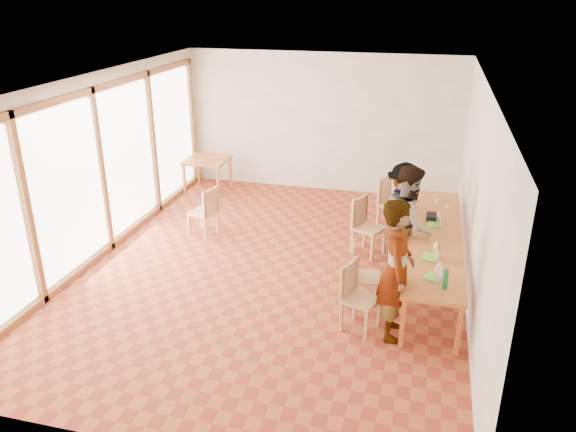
{
  "coord_description": "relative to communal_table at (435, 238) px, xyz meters",
  "views": [
    {
      "loc": [
        2.25,
        -7.83,
        4.28
      ],
      "look_at": [
        0.35,
        -0.37,
        1.1
      ],
      "focal_mm": 35.0,
      "sensor_mm": 36.0,
      "label": 1
    }
  ],
  "objects": [
    {
      "name": "chair_spare",
      "position": [
        -4.0,
        0.67,
        -0.13
      ],
      "size": [
        0.53,
        0.53,
        0.49
      ],
      "rotation": [
        0.0,
        0.0,
        2.86
      ],
      "color": "tan",
      "rests_on": "ground"
    },
    {
      "name": "communal_table",
      "position": [
        0.0,
        0.0,
        0.0
      ],
      "size": [
        0.8,
        4.0,
        0.75
      ],
      "color": "#BB6829",
      "rests_on": "ground"
    },
    {
      "name": "wall_right",
      "position": [
        0.5,
        -0.26,
        0.8
      ],
      "size": [
        0.1,
        8.0,
        3.0
      ],
      "primitive_type": "cube",
      "color": "white",
      "rests_on": "ground"
    },
    {
      "name": "wall_back",
      "position": [
        -2.5,
        3.74,
        0.8
      ],
      "size": [
        6.0,
        0.1,
        3.0
      ],
      "primitive_type": "cube",
      "color": "white",
      "rests_on": "ground"
    },
    {
      "name": "ground",
      "position": [
        -2.5,
        -0.26,
        -0.7
      ],
      "size": [
        8.0,
        8.0,
        0.0
      ],
      "primitive_type": "plane",
      "color": "#A14A27",
      "rests_on": "ground"
    },
    {
      "name": "clear_glass",
      "position": [
        0.0,
        1.36,
        0.09
      ],
      "size": [
        0.07,
        0.07,
        0.09
      ],
      "primitive_type": "cylinder",
      "color": "silver",
      "rests_on": "communal_table"
    },
    {
      "name": "window_wall",
      "position": [
        -5.46,
        -0.26,
        0.8
      ],
      "size": [
        0.1,
        8.0,
        3.0
      ],
      "primitive_type": "cube",
      "color": "white",
      "rests_on": "ground"
    },
    {
      "name": "chair_mid",
      "position": [
        -1.03,
        -1.03,
        -0.14
      ],
      "size": [
        0.48,
        0.48,
        0.49
      ],
      "rotation": [
        0.0,
        0.0,
        0.13
      ],
      "color": "tan",
      "rests_on": "ground"
    },
    {
      "name": "green_bottle",
      "position": [
        0.13,
        -1.65,
        0.19
      ],
      "size": [
        0.07,
        0.07,
        0.28
      ],
      "primitive_type": "cylinder",
      "color": "#127E3D",
      "rests_on": "communal_table"
    },
    {
      "name": "person_far",
      "position": [
        -0.56,
        0.91,
        0.09
      ],
      "size": [
        0.76,
        1.11,
        1.58
      ],
      "primitive_type": "imported",
      "rotation": [
        0.0,
        0.0,
        1.39
      ],
      "color": "gray",
      "rests_on": "ground"
    },
    {
      "name": "chair_empty",
      "position": [
        -0.85,
        1.91,
        -0.1
      ],
      "size": [
        0.61,
        0.61,
        0.53
      ],
      "rotation": [
        0.0,
        0.0,
        -0.41
      ],
      "color": "tan",
      "rests_on": "ground"
    },
    {
      "name": "ceiling",
      "position": [
        -2.5,
        -0.26,
        2.32
      ],
      "size": [
        6.0,
        8.0,
        0.04
      ],
      "primitive_type": "cube",
      "color": "white",
      "rests_on": "wall_back"
    },
    {
      "name": "person_mid",
      "position": [
        -0.42,
        -0.05,
        0.22
      ],
      "size": [
        0.74,
        0.93,
        1.84
      ],
      "primitive_type": "imported",
      "rotation": [
        0.0,
        0.0,
        1.62
      ],
      "color": "gray",
      "rests_on": "ground"
    },
    {
      "name": "yellow_mug",
      "position": [
        0.03,
        -0.49,
        0.09
      ],
      "size": [
        0.12,
        0.12,
        0.09
      ],
      "primitive_type": "imported",
      "rotation": [
        0.0,
        0.0,
        0.12
      ],
      "color": "orange",
      "rests_on": "communal_table"
    },
    {
      "name": "black_pouch",
      "position": [
        -0.07,
        0.61,
        0.09
      ],
      "size": [
        0.16,
        0.26,
        0.09
      ],
      "primitive_type": "cube",
      "color": "black",
      "rests_on": "communal_table"
    },
    {
      "name": "laptop_far",
      "position": [
        0.01,
        0.39,
        0.1
      ],
      "size": [
        0.23,
        0.25,
        0.19
      ],
      "rotation": [
        0.0,
        0.0,
        0.14
      ],
      "color": "#65DA38",
      "rests_on": "communal_table"
    },
    {
      "name": "person_near",
      "position": [
        -0.48,
        -1.68,
        0.25
      ],
      "size": [
        0.52,
        0.73,
        1.9
      ],
      "primitive_type": "imported",
      "rotation": [
        0.0,
        0.0,
        1.66
      ],
      "color": "gray",
      "rests_on": "ground"
    },
    {
      "name": "wall_front",
      "position": [
        -2.5,
        -4.26,
        0.8
      ],
      "size": [
        6.0,
        0.1,
        3.0
      ],
      "primitive_type": "cube",
      "color": "white",
      "rests_on": "ground"
    },
    {
      "name": "laptop_near",
      "position": [
        0.01,
        -1.4,
        0.1
      ],
      "size": [
        0.25,
        0.27,
        0.19
      ],
      "rotation": [
        0.0,
        0.0,
        -0.28
      ],
      "color": "#65DA38",
      "rests_on": "communal_table"
    },
    {
      "name": "chair_far",
      "position": [
        -1.17,
        0.71,
        -0.1
      ],
      "size": [
        0.61,
        0.61,
        0.52
      ],
      "rotation": [
        0.0,
        0.0,
        -0.43
      ],
      "color": "tan",
      "rests_on": "ground"
    },
    {
      "name": "chair_near",
      "position": [
        -0.99,
        -1.62,
        -0.13
      ],
      "size": [
        0.56,
        0.56,
        0.5
      ],
      "rotation": [
        0.0,
        0.0,
        -0.36
      ],
      "color": "tan",
      "rests_on": "ground"
    },
    {
      "name": "pink_phone",
      "position": [
        0.15,
        -1.49,
        0.05
      ],
      "size": [
        0.05,
        0.1,
        0.01
      ],
      "primitive_type": "cube",
      "color": "#D63C51",
      "rests_on": "communal_table"
    },
    {
      "name": "laptop_mid",
      "position": [
        -0.03,
        -0.82,
        0.11
      ],
      "size": [
        0.24,
        0.27,
        0.21
      ],
      "rotation": [
        0.0,
        0.0,
        -0.1
      ],
      "color": "#65DA38",
      "rests_on": "communal_table"
    },
    {
      "name": "side_table",
      "position": [
        -4.9,
        2.94,
        -0.03
      ],
      "size": [
        0.9,
        0.9,
        0.75
      ],
      "rotation": [
        0.0,
        0.0,
        0.02
      ],
      "color": "#BB6829",
      "rests_on": "ground"
    },
    {
      "name": "condiment_cup",
      "position": [
        0.17,
        1.13,
        0.08
      ],
      "size": [
        0.08,
        0.08,
        0.06
      ],
      "primitive_type": "cylinder",
      "color": "white",
      "rests_on": "communal_table"
    }
  ]
}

